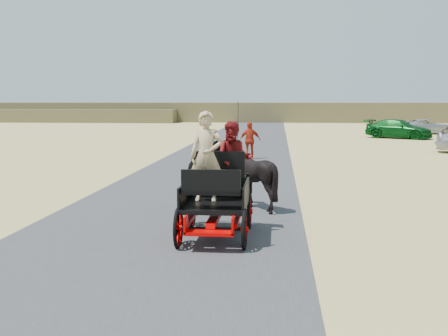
# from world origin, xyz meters

# --- Properties ---
(ground) EXTENTS (140.00, 140.00, 0.00)m
(ground) POSITION_xyz_m (0.00, 0.00, 0.00)
(ground) COLOR tan
(road) EXTENTS (6.00, 140.00, 0.01)m
(road) POSITION_xyz_m (0.00, 0.00, 0.01)
(road) COLOR #38383A
(road) RESTS_ON ground
(ridge_far) EXTENTS (140.00, 6.00, 2.40)m
(ridge_far) POSITION_xyz_m (0.00, 62.00, 1.20)
(ridge_far) COLOR brown
(ridge_far) RESTS_ON ground
(ridge_near) EXTENTS (40.00, 4.00, 1.60)m
(ridge_near) POSITION_xyz_m (-30.00, 58.00, 0.80)
(ridge_near) COLOR brown
(ridge_near) RESTS_ON ground
(carriage) EXTENTS (1.30, 2.40, 0.72)m
(carriage) POSITION_xyz_m (1.20, 1.84, 0.36)
(carriage) COLOR black
(carriage) RESTS_ON ground
(horse_left) EXTENTS (0.91, 2.01, 1.70)m
(horse_left) POSITION_xyz_m (0.65, 4.84, 0.85)
(horse_left) COLOR black
(horse_left) RESTS_ON ground
(horse_right) EXTENTS (1.37, 1.54, 1.70)m
(horse_right) POSITION_xyz_m (1.75, 4.84, 0.85)
(horse_right) COLOR black
(horse_right) RESTS_ON ground
(driver_man) EXTENTS (0.66, 0.43, 1.80)m
(driver_man) POSITION_xyz_m (1.00, 1.89, 1.62)
(driver_man) COLOR tan
(driver_man) RESTS_ON carriage
(passenger_woman) EXTENTS (0.77, 0.60, 1.58)m
(passenger_woman) POSITION_xyz_m (1.50, 2.44, 1.51)
(passenger_woman) COLOR #660C0F
(passenger_woman) RESTS_ON carriage
(pedestrian) EXTENTS (1.08, 0.64, 1.73)m
(pedestrian) POSITION_xyz_m (1.10, 16.94, 0.86)
(pedestrian) COLOR #AC2713
(pedestrian) RESTS_ON ground
(car_c) EXTENTS (4.97, 4.06, 1.35)m
(car_c) POSITION_xyz_m (10.96, 31.96, 0.68)
(car_c) COLOR #0C4C19
(car_c) RESTS_ON ground
(car_d) EXTENTS (4.80, 3.25, 1.22)m
(car_d) POSITION_xyz_m (14.27, 37.51, 0.61)
(car_d) COLOR #B2B2B7
(car_d) RESTS_ON ground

